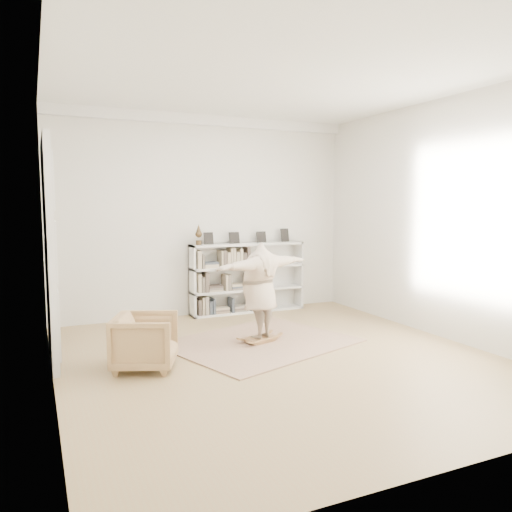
{
  "coord_description": "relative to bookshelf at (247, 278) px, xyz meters",
  "views": [
    {
      "loc": [
        -2.89,
        -5.69,
        2.03
      ],
      "look_at": [
        -0.16,
        0.4,
        1.33
      ],
      "focal_mm": 35.0,
      "sensor_mm": 36.0,
      "label": 1
    }
  ],
  "objects": [
    {
      "name": "floor",
      "position": [
        -0.74,
        -2.82,
        -0.64
      ],
      "size": [
        6.0,
        6.0,
        0.0
      ],
      "primitive_type": "plane",
      "color": "#A68555",
      "rests_on": "ground"
    },
    {
      "name": "doors",
      "position": [
        -3.45,
        -1.52,
        0.76
      ],
      "size": [
        0.09,
        1.78,
        2.92
      ],
      "color": "white",
      "rests_on": "floor"
    },
    {
      "name": "armchair",
      "position": [
        -2.43,
        -2.48,
        -0.29
      ],
      "size": [
        0.97,
        0.96,
        0.68
      ],
      "primitive_type": "imported",
      "rotation": [
        0.0,
        0.0,
        1.18
      ],
      "color": "tan",
      "rests_on": "floor"
    },
    {
      "name": "rug",
      "position": [
        -0.67,
        -2.03,
        -0.63
      ],
      "size": [
        3.01,
        2.69,
        0.02
      ],
      "primitive_type": "cube",
      "rotation": [
        0.0,
        0.0,
        0.32
      ],
      "color": "tan",
      "rests_on": "floor"
    },
    {
      "name": "rocker_board",
      "position": [
        -0.67,
        -2.03,
        -0.57
      ],
      "size": [
        0.54,
        0.42,
        0.1
      ],
      "rotation": [
        0.0,
        0.0,
        0.32
      ],
      "color": "olive",
      "rests_on": "rug"
    },
    {
      "name": "person",
      "position": [
        -0.67,
        -2.03,
        0.18
      ],
      "size": [
        1.77,
        0.99,
        1.4
      ],
      "primitive_type": "imported",
      "rotation": [
        0.0,
        0.0,
        3.47
      ],
      "color": "beige",
      "rests_on": "rocker_board"
    },
    {
      "name": "room_shell",
      "position": [
        -0.74,
        0.12,
        2.87
      ],
      "size": [
        6.0,
        6.0,
        6.0
      ],
      "color": "silver",
      "rests_on": "floor"
    },
    {
      "name": "bookshelf",
      "position": [
        0.0,
        0.0,
        0.0
      ],
      "size": [
        2.2,
        0.35,
        1.64
      ],
      "color": "silver",
      "rests_on": "floor"
    }
  ]
}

